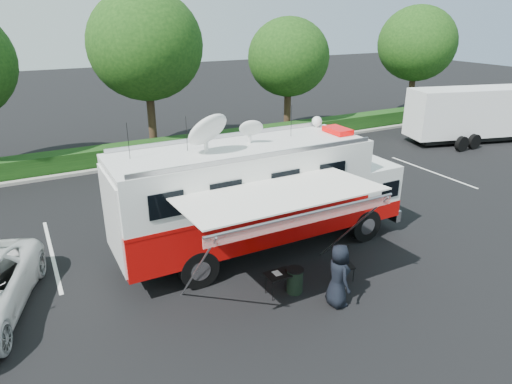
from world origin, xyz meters
TOP-DOWN VIEW (x-y plane):
  - ground_plane at (0.00, 0.00)m, footprint 120.00×120.00m
  - back_border at (1.14, 12.90)m, footprint 60.00×6.14m
  - stall_lines at (-0.50, 3.00)m, footprint 24.12×5.50m
  - command_truck at (-0.09, -0.00)m, footprint 9.90×2.72m
  - awning at (-0.97, -2.83)m, footprint 5.40×2.78m
  - person at (0.23, -3.83)m, footprint 0.71×0.97m
  - folding_table at (-0.93, -2.65)m, footprint 0.80×0.57m
  - folding_chair at (1.18, -2.83)m, footprint 0.62×0.65m
  - trash_bin at (-0.48, -2.78)m, footprint 0.50×0.50m
  - semi_trailer at (19.45, 5.78)m, footprint 10.93×5.03m

SIDE VIEW (x-z plane):
  - ground_plane at x=0.00m, z-range 0.00..0.00m
  - person at x=0.23m, z-range -0.92..0.92m
  - stall_lines at x=-0.50m, z-range 0.00..0.01m
  - trash_bin at x=-0.48m, z-range 0.00..0.76m
  - folding_table at x=-0.93m, z-range 0.29..0.97m
  - folding_chair at x=1.18m, z-range 0.10..1.17m
  - semi_trailer at x=19.45m, z-range 0.09..3.40m
  - command_truck at x=-0.09m, z-range -0.34..4.41m
  - awning at x=-0.97m, z-range 1.43..4.69m
  - back_border at x=1.14m, z-range 0.57..9.44m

